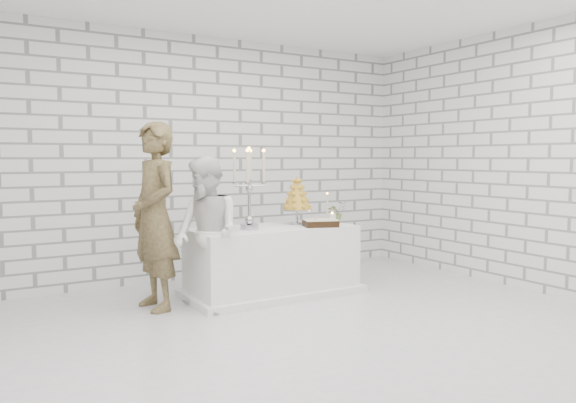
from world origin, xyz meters
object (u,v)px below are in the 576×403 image
Objects in this scene: groom at (155,216)px; croquembouche at (297,200)px; bride at (206,234)px; cake_table at (273,261)px; candelabra at (249,188)px.

groom reaches higher than croquembouche.
groom is 3.38× the size of croquembouche.
bride is at bearing 40.53° from groom.
bride is (0.40, -0.35, -0.17)m from groom.
croquembouche is at bearing 96.62° from bride.
bride is (-0.88, -0.26, 0.39)m from cake_table.
candelabra is at bearing 73.52° from groom.
groom is 1.22× the size of bride.
cake_table is 2.07× the size of candelabra.
cake_table is 0.97× the size of groom.
candelabra is 0.72m from croquembouche.
croquembouche is (0.68, 0.15, -0.16)m from candelabra.
croquembouche is at bearing 12.12° from candelabra.
cake_table is at bearing 9.57° from candelabra.
cake_table is at bearing 97.24° from bride.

